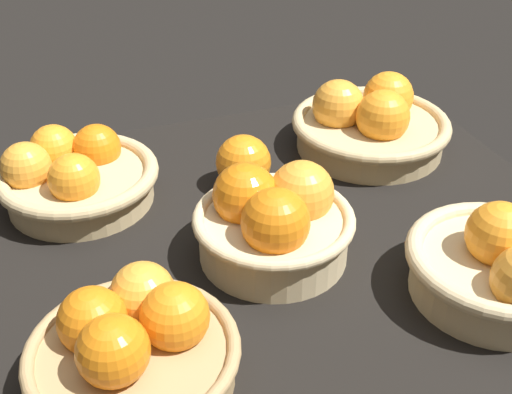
{
  "coord_description": "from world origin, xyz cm",
  "views": [
    {
      "loc": [
        25.47,
        66.15,
        55.93
      ],
      "look_at": [
        0.59,
        -3.73,
        7.0
      ],
      "focal_mm": 46.8,
      "sensor_mm": 36.0,
      "label": 1
    }
  ],
  "objects_px": {
    "basket_center": "(274,221)",
    "basket_near_right": "(74,175)",
    "basket_near_left": "(370,123)",
    "loose_orange_front_gap": "(243,162)",
    "basket_far_right": "(133,346)",
    "basket_far_left": "(505,264)"
  },
  "relations": [
    {
      "from": "loose_orange_front_gap",
      "to": "basket_far_right",
      "type": "bearing_deg",
      "value": 54.31
    },
    {
      "from": "basket_far_left",
      "to": "basket_far_right",
      "type": "xyz_separation_m",
      "value": [
        0.42,
        -0.02,
        -0.01
      ]
    },
    {
      "from": "basket_far_left",
      "to": "basket_near_left",
      "type": "bearing_deg",
      "value": -93.93
    },
    {
      "from": "basket_far_right",
      "to": "loose_orange_front_gap",
      "type": "height_order",
      "value": "basket_far_right"
    },
    {
      "from": "basket_center",
      "to": "basket_far_right",
      "type": "xyz_separation_m",
      "value": [
        0.2,
        0.14,
        -0.01
      ]
    },
    {
      "from": "basket_far_right",
      "to": "basket_near_right",
      "type": "xyz_separation_m",
      "value": [
        0.02,
        -0.35,
        -0.0
      ]
    },
    {
      "from": "basket_near_right",
      "to": "loose_orange_front_gap",
      "type": "height_order",
      "value": "basket_near_right"
    },
    {
      "from": "basket_center",
      "to": "basket_near_left",
      "type": "relative_size",
      "value": 0.8
    },
    {
      "from": "basket_far_left",
      "to": "basket_far_right",
      "type": "relative_size",
      "value": 0.98
    },
    {
      "from": "basket_far_left",
      "to": "basket_near_right",
      "type": "xyz_separation_m",
      "value": [
        0.44,
        -0.38,
        -0.01
      ]
    },
    {
      "from": "basket_far_right",
      "to": "basket_near_left",
      "type": "bearing_deg",
      "value": -141.9
    },
    {
      "from": "basket_center",
      "to": "basket_far_right",
      "type": "distance_m",
      "value": 0.25
    },
    {
      "from": "basket_near_right",
      "to": "basket_near_left",
      "type": "bearing_deg",
      "value": 179.84
    },
    {
      "from": "basket_near_right",
      "to": "loose_orange_front_gap",
      "type": "bearing_deg",
      "value": 168.51
    },
    {
      "from": "basket_near_left",
      "to": "basket_center",
      "type": "bearing_deg",
      "value": 40.81
    },
    {
      "from": "basket_center",
      "to": "basket_near_right",
      "type": "bearing_deg",
      "value": -44.3
    },
    {
      "from": "basket_near_left",
      "to": "basket_far_right",
      "type": "relative_size",
      "value": 1.17
    },
    {
      "from": "basket_center",
      "to": "basket_near_right",
      "type": "relative_size",
      "value": 0.9
    },
    {
      "from": "basket_far_right",
      "to": "loose_orange_front_gap",
      "type": "xyz_separation_m",
      "value": [
        -0.22,
        -0.31,
        -0.0
      ]
    },
    {
      "from": "loose_orange_front_gap",
      "to": "basket_far_left",
      "type": "bearing_deg",
      "value": 121.79
    },
    {
      "from": "basket_far_right",
      "to": "basket_near_right",
      "type": "relative_size",
      "value": 0.96
    },
    {
      "from": "basket_near_right",
      "to": "basket_center",
      "type": "bearing_deg",
      "value": 135.7
    }
  ]
}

